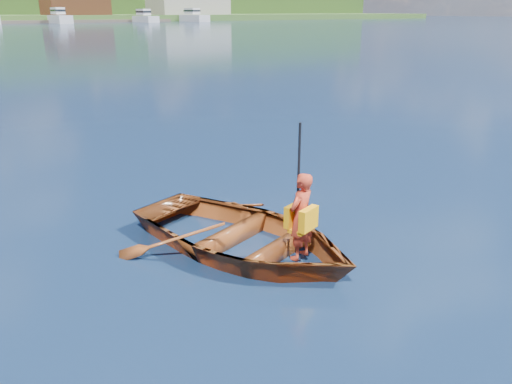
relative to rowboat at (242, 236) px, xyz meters
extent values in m
plane|color=#0C183C|center=(0.23, 0.02, -0.23)|extent=(600.00, 600.00, 0.00)
imported|color=maroon|center=(0.00, 0.00, 0.00)|extent=(3.57, 4.24, 0.75)
imported|color=red|center=(0.41, -0.81, 0.48)|extent=(0.51, 0.41, 1.21)
cube|color=#FDAB0C|center=(0.45, -0.93, 0.47)|extent=(0.35, 0.20, 0.30)
cube|color=#FDAB0C|center=(0.38, -0.70, 0.47)|extent=(0.35, 0.18, 0.30)
cube|color=#FDAB0C|center=(0.41, -0.81, 0.29)|extent=(0.35, 0.30, 0.05)
cylinder|color=black|center=(0.51, -0.62, 0.79)|extent=(0.05, 0.05, 1.83)
cube|color=brown|center=(45.23, 165.02, 6.27)|extent=(18.00, 16.00, 9.00)
cube|color=silver|center=(34.49, 143.02, 0.72)|extent=(3.58, 12.77, 2.36)
cube|color=silver|center=(34.49, 144.30, 3.04)|extent=(2.50, 5.75, 1.80)
cube|color=black|center=(34.49, 144.30, 3.14)|extent=(2.57, 6.00, 0.50)
cube|color=silver|center=(59.26, 143.02, 0.57)|extent=(3.47, 12.38, 2.00)
cube|color=silver|center=(59.26, 144.26, 2.67)|extent=(2.43, 5.57, 1.80)
cube|color=black|center=(59.26, 144.26, 2.77)|extent=(2.50, 5.82, 0.50)
cube|color=silver|center=(75.71, 143.02, 0.69)|extent=(3.80, 13.58, 2.29)
cube|color=silver|center=(75.71, 144.38, 2.96)|extent=(2.66, 6.11, 1.80)
cube|color=black|center=(75.71, 144.38, 3.06)|extent=(2.74, 6.38, 0.50)
cylinder|color=#382314|center=(48.90, 195.58, 4.36)|extent=(0.80, 0.80, 2.94)
camera|label=1|loc=(-3.56, -5.49, 3.05)|focal=35.00mm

